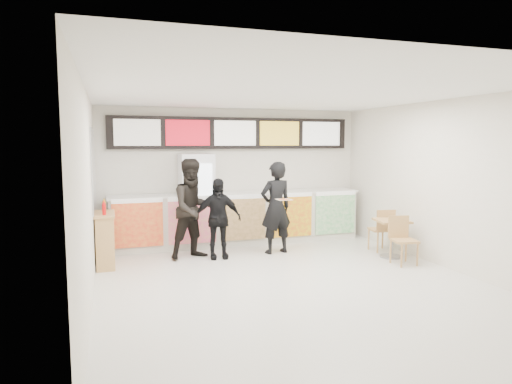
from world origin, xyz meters
name	(u,v)px	position (x,y,z in m)	size (l,w,h in m)	color
floor	(292,284)	(0.00, 0.00, 0.00)	(7.00, 7.00, 0.00)	beige
ceiling	(294,92)	(0.00, 0.00, 3.00)	(7.00, 7.00, 0.00)	white
wall_back	(234,175)	(0.00, 3.50, 1.50)	(6.00, 6.00, 0.00)	silver
wall_left	(88,197)	(-3.00, 0.00, 1.50)	(7.00, 7.00, 0.00)	silver
wall_right	(450,185)	(3.00, 0.00, 1.50)	(7.00, 7.00, 0.00)	silver
service_counter	(239,218)	(0.00, 3.09, 0.57)	(5.56, 0.77, 1.14)	silver
menu_board	(235,133)	(0.00, 3.41, 2.45)	(5.50, 0.14, 0.70)	black
drinks_fridge	(197,200)	(-0.93, 3.11, 1.00)	(0.70, 0.67, 2.00)	white
mirror_panel	(93,169)	(-2.99, 2.45, 1.75)	(0.01, 2.00, 1.50)	#B2B7BF
customer_main	(276,208)	(0.47, 2.00, 0.93)	(0.68, 0.45, 1.86)	black
customer_left	(194,209)	(-1.18, 2.11, 0.97)	(0.94, 0.73, 1.93)	black
customer_mid	(217,218)	(-0.75, 1.95, 0.78)	(0.91, 0.38, 1.56)	black
pizza_slice	(284,199)	(0.47, 1.55, 1.16)	(0.36, 0.36, 0.02)	beige
cafe_table	(392,231)	(2.50, 0.97, 0.52)	(0.69, 1.56, 0.88)	tan
condiment_ledge	(105,239)	(-2.82, 2.01, 0.50)	(0.35, 0.87, 1.17)	tan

